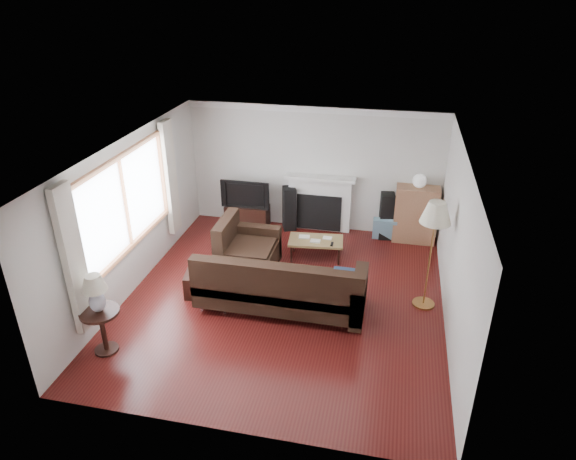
% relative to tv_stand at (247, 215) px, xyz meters
% --- Properties ---
extents(room, '(5.10, 5.60, 2.54)m').
position_rel_tv_stand_xyz_m(room, '(1.33, -2.50, 1.03)').
color(room, '#4E1311').
rests_on(room, ground).
extents(window, '(0.12, 2.74, 1.54)m').
position_rel_tv_stand_xyz_m(window, '(-1.12, -2.70, 1.33)').
color(window, brown).
rests_on(window, room).
extents(curtain_near, '(0.10, 0.35, 2.10)m').
position_rel_tv_stand_xyz_m(curtain_near, '(-1.07, -4.22, 1.18)').
color(curtain_near, beige).
rests_on(curtain_near, room).
extents(curtain_far, '(0.10, 0.35, 2.10)m').
position_rel_tv_stand_xyz_m(curtain_far, '(-1.07, -1.18, 1.18)').
color(curtain_far, beige).
rests_on(curtain_far, room).
extents(fireplace, '(1.40, 0.26, 1.15)m').
position_rel_tv_stand_xyz_m(fireplace, '(1.48, 0.14, 0.35)').
color(fireplace, white).
rests_on(fireplace, room).
extents(tv_stand, '(0.88, 0.40, 0.44)m').
position_rel_tv_stand_xyz_m(tv_stand, '(0.00, 0.00, 0.00)').
color(tv_stand, black).
rests_on(tv_stand, ground).
extents(television, '(1.00, 0.13, 0.58)m').
position_rel_tv_stand_xyz_m(television, '(0.00, 0.00, 0.51)').
color(television, black).
rests_on(television, tv_stand).
extents(speaker_left, '(0.34, 0.37, 0.90)m').
position_rel_tv_stand_xyz_m(speaker_left, '(0.88, 0.04, 0.23)').
color(speaker_left, black).
rests_on(speaker_left, ground).
extents(speaker_right, '(0.29, 0.34, 0.93)m').
position_rel_tv_stand_xyz_m(speaker_right, '(2.82, 0.05, 0.24)').
color(speaker_right, black).
rests_on(speaker_right, ground).
extents(bookshelf, '(0.81, 0.39, 1.12)m').
position_rel_tv_stand_xyz_m(bookshelf, '(3.37, 0.03, 0.34)').
color(bookshelf, '#9B6848').
rests_on(bookshelf, ground).
extents(globe_lamp, '(0.26, 0.26, 0.26)m').
position_rel_tv_stand_xyz_m(globe_lamp, '(3.37, 0.03, 1.03)').
color(globe_lamp, white).
rests_on(globe_lamp, bookshelf).
extents(sectional_sofa, '(2.80, 2.05, 0.91)m').
position_rel_tv_stand_xyz_m(sectional_sofa, '(1.34, -2.72, 0.23)').
color(sectional_sofa, black).
rests_on(sectional_sofa, ground).
extents(coffee_table, '(1.03, 0.63, 0.38)m').
position_rel_tv_stand_xyz_m(coffee_table, '(1.61, -1.07, -0.03)').
color(coffee_table, olive).
rests_on(coffee_table, ground).
extents(footstool, '(0.53, 0.53, 0.39)m').
position_rel_tv_stand_xyz_m(footstool, '(-0.04, -2.63, -0.03)').
color(footstool, black).
rests_on(footstool, ground).
extents(floor_lamp, '(0.54, 0.54, 1.78)m').
position_rel_tv_stand_xyz_m(floor_lamp, '(3.53, -2.19, 0.67)').
color(floor_lamp, '#A47138').
rests_on(floor_lamp, ground).
extents(side_table, '(0.53, 0.53, 0.67)m').
position_rel_tv_stand_xyz_m(side_table, '(-0.82, -4.25, 0.11)').
color(side_table, black).
rests_on(side_table, ground).
extents(table_lamp, '(0.34, 0.34, 0.55)m').
position_rel_tv_stand_xyz_m(table_lamp, '(-0.82, -4.25, 0.72)').
color(table_lamp, silver).
rests_on(table_lamp, side_table).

